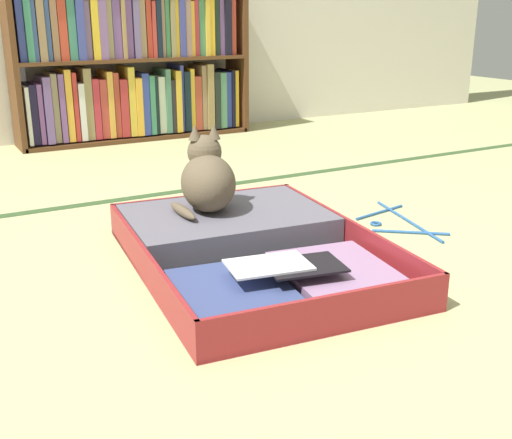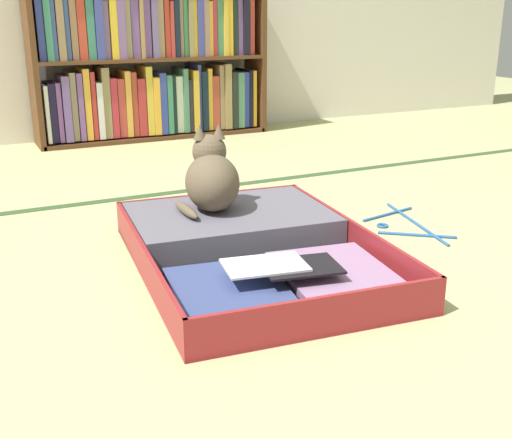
{
  "view_description": "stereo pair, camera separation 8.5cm",
  "coord_description": "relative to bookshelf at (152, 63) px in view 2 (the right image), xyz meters",
  "views": [
    {
      "loc": [
        -0.9,
        -1.4,
        0.73
      ],
      "look_at": [
        -0.06,
        0.12,
        0.16
      ],
      "focal_mm": 44.8,
      "sensor_mm": 36.0,
      "label": 1
    },
    {
      "loc": [
        -0.82,
        -1.44,
        0.73
      ],
      "look_at": [
        -0.06,
        0.12,
        0.16
      ],
      "focal_mm": 44.8,
      "sensor_mm": 36.0,
      "label": 2
    }
  ],
  "objects": [
    {
      "name": "clothes_hanger",
      "position": [
        0.29,
        -1.99,
        -0.43
      ],
      "size": [
        0.29,
        0.46,
        0.01
      ],
      "color": "#2A5A98",
      "rests_on": "ground_plane"
    },
    {
      "name": "open_suitcase",
      "position": [
        -0.35,
        -2.02,
        -0.39
      ],
      "size": [
        0.76,
        1.0,
        0.1
      ],
      "color": "maroon",
      "rests_on": "ground_plane"
    },
    {
      "name": "bookshelf",
      "position": [
        0.0,
        0.0,
        0.0
      ],
      "size": [
        1.37,
        0.26,
        0.92
      ],
      "color": "#55321A",
      "rests_on": "ground_plane"
    },
    {
      "name": "ground_plane",
      "position": [
        -0.31,
        -2.25,
        -0.43
      ],
      "size": [
        10.0,
        10.0,
        0.0
      ],
      "primitive_type": "plane",
      "color": "tan"
    },
    {
      "name": "tatami_border",
      "position": [
        -0.31,
        -1.22,
        -0.43
      ],
      "size": [
        4.8,
        0.05,
        0.0
      ],
      "color": "#314B27",
      "rests_on": "ground_plane"
    },
    {
      "name": "black_cat",
      "position": [
        -0.38,
        -1.81,
        -0.23
      ],
      "size": [
        0.23,
        0.28,
        0.27
      ],
      "color": "brown",
      "rests_on": "open_suitcase"
    }
  ]
}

